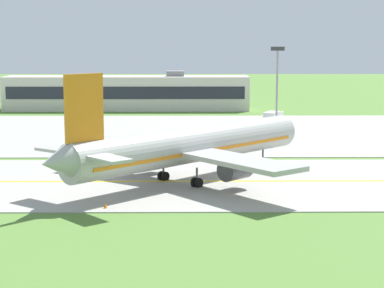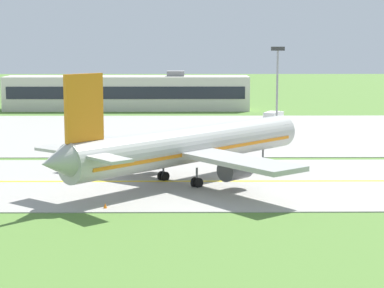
% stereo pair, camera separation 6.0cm
% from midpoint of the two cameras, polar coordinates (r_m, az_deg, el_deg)
% --- Properties ---
extents(ground_plane, '(500.00, 500.00, 0.00)m').
position_cam_midpoint_polar(ground_plane, '(77.64, 0.28, -3.17)').
color(ground_plane, '#517A33').
extents(taxiway_strip, '(240.00, 28.00, 0.10)m').
position_cam_midpoint_polar(taxiway_strip, '(77.63, 0.28, -3.14)').
color(taxiway_strip, '#9E9B93').
rests_on(taxiway_strip, ground).
extents(apron_pad, '(140.00, 52.00, 0.10)m').
position_cam_midpoint_polar(apron_pad, '(119.57, 4.79, 0.98)').
color(apron_pad, '#9E9B93').
rests_on(apron_pad, ground).
extents(taxiway_centreline, '(220.00, 0.60, 0.01)m').
position_cam_midpoint_polar(taxiway_centreline, '(77.62, 0.28, -3.10)').
color(taxiway_centreline, yellow).
rests_on(taxiway_centreline, taxiway_strip).
extents(airplane_lead, '(30.88, 31.56, 12.70)m').
position_cam_midpoint_polar(airplane_lead, '(76.82, -0.26, -0.17)').
color(airplane_lead, '#ADADA8').
rests_on(airplane_lead, ground).
extents(service_truck_catering, '(4.48, 6.29, 2.60)m').
position_cam_midpoint_polar(service_truck_catering, '(130.11, 6.74, 2.23)').
color(service_truck_catering, silver).
rests_on(service_truck_catering, ground).
extents(terminal_building, '(55.39, 9.56, 8.90)m').
position_cam_midpoint_polar(terminal_building, '(158.73, -5.38, 4.24)').
color(terminal_building, beige).
rests_on(terminal_building, ground).
extents(apron_light_mast, '(2.40, 0.50, 14.70)m').
position_cam_midpoint_polar(apron_light_mast, '(123.62, 7.05, 5.52)').
color(apron_light_mast, gray).
rests_on(apron_light_mast, ground).
extents(traffic_cone_mid_edge, '(0.44, 0.44, 0.60)m').
position_cam_midpoint_polar(traffic_cone_mid_edge, '(65.83, -7.22, -5.12)').
color(traffic_cone_mid_edge, orange).
rests_on(traffic_cone_mid_edge, ground).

